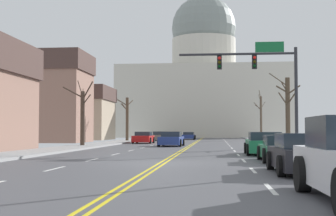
# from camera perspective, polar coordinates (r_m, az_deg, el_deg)

# --- Properties ---
(ground) EXTENTS (20.00, 180.00, 0.20)m
(ground) POSITION_cam_1_polar(r_m,az_deg,el_deg) (20.14, -0.69, -6.54)
(ground) COLOR #4A4A4F
(signal_gantry) EXTENTS (7.91, 0.41, 7.18)m
(signal_gantry) POSITION_cam_1_polar(r_m,az_deg,el_deg) (32.70, 11.28, 4.16)
(signal_gantry) COLOR #28282D
(signal_gantry) RESTS_ON ground
(capitol_building) EXTENTS (33.38, 18.66, 31.27)m
(capitol_building) POSITION_cam_1_polar(r_m,az_deg,el_deg) (97.73, 4.30, 2.81)
(capitol_building) COLOR beige
(capitol_building) RESTS_ON ground
(sedan_near_00) EXTENTS (2.16, 4.44, 1.28)m
(sedan_near_00) POSITION_cam_1_polar(r_m,az_deg,el_deg) (27.69, 11.38, -4.22)
(sedan_near_00) COLOR #1E7247
(sedan_near_00) RESTS_ON ground
(sedan_near_01) EXTENTS (1.97, 4.37, 1.16)m
(sedan_near_01) POSITION_cam_1_polar(r_m,az_deg,el_deg) (21.73, 13.47, -4.79)
(sedan_near_01) COLOR #1E7247
(sedan_near_01) RESTS_ON ground
(sedan_near_02) EXTENTS (2.05, 4.27, 1.28)m
(sedan_near_02) POSITION_cam_1_polar(r_m,az_deg,el_deg) (16.01, 15.90, -5.33)
(sedan_near_02) COLOR black
(sedan_near_02) RESTS_ON ground
(sedan_oncoming_00) EXTENTS (2.12, 4.50, 1.27)m
(sedan_oncoming_00) POSITION_cam_1_polar(r_m,az_deg,el_deg) (41.69, 0.41, -3.76)
(sedan_oncoming_00) COLOR navy
(sedan_oncoming_00) RESTS_ON ground
(sedan_oncoming_01) EXTENTS (2.07, 4.31, 1.23)m
(sedan_oncoming_01) POSITION_cam_1_polar(r_m,az_deg,el_deg) (50.97, -2.95, -3.58)
(sedan_oncoming_01) COLOR #B71414
(sedan_oncoming_01) RESTS_ON ground
(sedan_oncoming_02) EXTENTS (2.10, 4.30, 1.22)m
(sedan_oncoming_02) POSITION_cam_1_polar(r_m,az_deg,el_deg) (64.63, -0.98, -3.39)
(sedan_oncoming_02) COLOR #6B6056
(sedan_oncoming_02) RESTS_ON ground
(sedan_oncoming_03) EXTENTS (2.04, 4.25, 1.12)m
(sedan_oncoming_03) POSITION_cam_1_polar(r_m,az_deg,el_deg) (72.37, 2.48, -3.35)
(sedan_oncoming_03) COLOR navy
(sedan_oncoming_03) RESTS_ON ground
(flank_building_00) EXTENTS (10.39, 7.73, 10.28)m
(flank_building_00) POSITION_cam_1_polar(r_m,az_deg,el_deg) (57.08, -14.64, 1.26)
(flank_building_00) COLOR #8C6656
(flank_building_00) RESTS_ON ground
(flank_building_02) EXTENTS (10.08, 9.60, 7.77)m
(flank_building_02) POSITION_cam_1_polar(r_m,az_deg,el_deg) (71.88, -10.82, -0.59)
(flank_building_02) COLOR tan
(flank_building_02) RESTS_ON ground
(bare_tree_00) EXTENTS (2.26, 1.77, 5.83)m
(bare_tree_00) POSITION_cam_1_polar(r_m,az_deg,el_deg) (38.60, 14.08, -0.20)
(bare_tree_00) COLOR #4C3D2D
(bare_tree_00) RESTS_ON ground
(bare_tree_01) EXTENTS (2.82, 2.40, 5.49)m
(bare_tree_01) POSITION_cam_1_polar(r_m,az_deg,el_deg) (40.42, -10.17, -0.81)
(bare_tree_01) COLOR #423328
(bare_tree_01) RESTS_ON ground
(bare_tree_02) EXTENTS (1.74, 2.42, 6.73)m
(bare_tree_02) POSITION_cam_1_polar(r_m,az_deg,el_deg) (67.01, 11.02, -0.93)
(bare_tree_02) COLOR brown
(bare_tree_02) RESTS_ON ground
(bare_tree_03) EXTENTS (1.60, 2.38, 5.26)m
(bare_tree_03) POSITION_cam_1_polar(r_m,az_deg,el_deg) (58.72, -4.91, -1.16)
(bare_tree_03) COLOR #4C3D2D
(bare_tree_03) RESTS_ON ground
(pedestrian_00) EXTENTS (0.35, 0.34, 1.72)m
(pedestrian_00) POSITION_cam_1_polar(r_m,az_deg,el_deg) (27.80, 18.17, -3.13)
(pedestrian_00) COLOR #4C4238
(pedestrian_00) RESTS_ON ground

